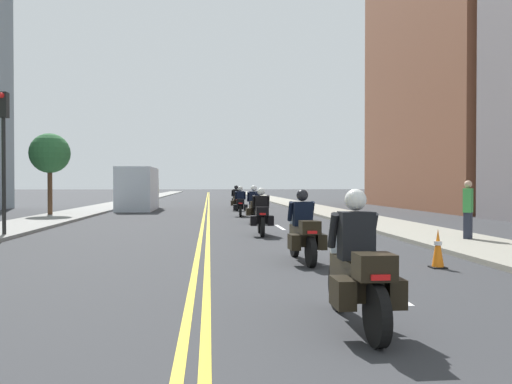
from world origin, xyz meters
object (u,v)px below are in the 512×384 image
(motorcycle_6, at_px, (237,198))
(traffic_cone_0, at_px, (438,249))
(motorcycle_4, at_px, (240,204))
(motorcycle_2, at_px, (261,216))
(motorcycle_5, at_px, (236,200))
(motorcycle_3, at_px, (254,208))
(pedestrian_1, at_px, (468,211))
(street_tree_0, at_px, (50,154))
(traffic_light_near, at_px, (3,137))
(motorcycle_0, at_px, (358,272))
(motorcycle_1, at_px, (303,233))
(parked_truck, at_px, (139,191))

(motorcycle_6, xyz_separation_m, traffic_cone_0, (2.57, -28.53, -0.25))
(motorcycle_4, bearing_deg, motorcycle_2, -86.86)
(motorcycle_4, height_order, motorcycle_5, motorcycle_5)
(motorcycle_3, distance_m, motorcycle_4, 4.80)
(pedestrian_1, bearing_deg, street_tree_0, -90.89)
(traffic_cone_0, height_order, traffic_light_near, traffic_light_near)
(traffic_light_near, height_order, pedestrian_1, traffic_light_near)
(motorcycle_3, xyz_separation_m, street_tree_0, (-10.30, 5.32, 2.65))
(motorcycle_0, height_order, motorcycle_5, motorcycle_5)
(motorcycle_6, height_order, traffic_cone_0, motorcycle_6)
(pedestrian_1, bearing_deg, motorcycle_0, 5.04)
(motorcycle_4, xyz_separation_m, traffic_light_near, (-8.13, -10.37, 2.55))
(traffic_cone_0, bearing_deg, motorcycle_0, -124.86)
(motorcycle_1, height_order, motorcycle_4, motorcycle_4)
(motorcycle_2, bearing_deg, motorcycle_1, -84.86)
(motorcycle_3, distance_m, traffic_cone_0, 12.71)
(motorcycle_1, height_order, motorcycle_2, motorcycle_1)
(motorcycle_3, height_order, motorcycle_6, motorcycle_3)
(motorcycle_1, relative_size, street_tree_0, 0.50)
(traffic_light_near, height_order, street_tree_0, traffic_light_near)
(motorcycle_1, relative_size, parked_truck, 0.34)
(motorcycle_1, distance_m, street_tree_0, 19.91)
(pedestrian_1, distance_m, street_tree_0, 20.94)
(street_tree_0, bearing_deg, motorcycle_6, 46.04)
(traffic_light_near, bearing_deg, motorcycle_0, -53.25)
(traffic_cone_0, relative_size, traffic_light_near, 0.17)
(motorcycle_2, bearing_deg, motorcycle_4, 92.62)
(motorcycle_6, bearing_deg, street_tree_0, -133.74)
(motorcycle_5, bearing_deg, motorcycle_6, 84.26)
(motorcycle_6, bearing_deg, motorcycle_4, -91.87)
(motorcycle_2, distance_m, motorcycle_6, 21.57)
(traffic_cone_0, xyz_separation_m, traffic_light_near, (-11.12, 6.84, 2.81))
(motorcycle_4, relative_size, pedestrian_1, 1.16)
(motorcycle_1, height_order, motorcycle_6, motorcycle_6)
(motorcycle_5, xyz_separation_m, traffic_cone_0, (2.90, -23.05, -0.27))
(motorcycle_5, height_order, traffic_cone_0, motorcycle_5)
(motorcycle_3, bearing_deg, parked_truck, 117.79)
(motorcycle_1, xyz_separation_m, motorcycle_5, (-0.30, 22.10, 0.02))
(motorcycle_1, distance_m, traffic_cone_0, 2.78)
(motorcycle_0, height_order, traffic_cone_0, motorcycle_0)
(traffic_cone_0, xyz_separation_m, parked_truck, (-9.32, 24.71, 0.88))
(motorcycle_4, relative_size, parked_truck, 0.32)
(motorcycle_5, distance_m, pedestrian_1, 19.66)
(pedestrian_1, xyz_separation_m, street_tree_0, (-15.85, 13.48, 2.37))
(motorcycle_3, distance_m, street_tree_0, 11.89)
(motorcycle_3, height_order, street_tree_0, street_tree_0)
(motorcycle_0, relative_size, motorcycle_6, 0.98)
(street_tree_0, relative_size, parked_truck, 0.67)
(motorcycle_5, bearing_deg, motorcycle_0, -92.35)
(motorcycle_2, xyz_separation_m, motorcycle_4, (-0.08, 10.25, -0.01))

